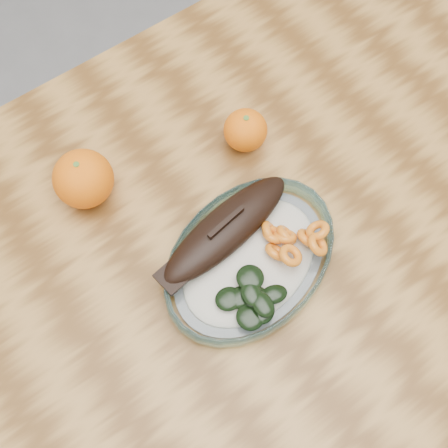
% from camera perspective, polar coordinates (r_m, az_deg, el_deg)
% --- Properties ---
extents(ground, '(3.00, 3.00, 0.00)m').
position_cam_1_polar(ground, '(1.49, -0.03, -13.36)').
color(ground, slate).
rests_on(ground, ground).
extents(dining_table, '(1.20, 0.80, 0.75)m').
position_cam_1_polar(dining_table, '(0.86, -0.05, -5.77)').
color(dining_table, brown).
rests_on(dining_table, ground).
extents(plated_meal, '(0.56, 0.56, 0.08)m').
position_cam_1_polar(plated_meal, '(0.75, 2.57, -3.39)').
color(plated_meal, white).
rests_on(plated_meal, dining_table).
extents(orange_left, '(0.08, 0.08, 0.08)m').
position_cam_1_polar(orange_left, '(0.79, -14.10, 4.47)').
color(orange_left, orange).
rests_on(orange_left, dining_table).
extents(orange_right, '(0.06, 0.06, 0.06)m').
position_cam_1_polar(orange_right, '(0.82, 2.19, 9.50)').
color(orange_right, orange).
rests_on(orange_right, dining_table).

